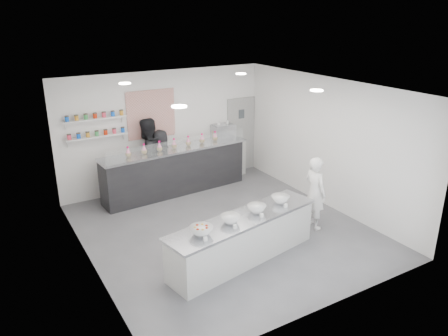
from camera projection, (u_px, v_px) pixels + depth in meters
The scene contains 26 objects.
floor at pixel (224, 230), 9.24m from camera, with size 6.00×6.00×0.00m, color #515156.
ceiling at pixel (224, 88), 8.21m from camera, with size 6.00×6.00×0.00m, color white.
back_wall at pixel (165, 130), 11.15m from camera, with size 5.50×5.50×0.00m, color white.
left_wall at pixel (85, 190), 7.41m from camera, with size 6.00×6.00×0.00m, color white.
right_wall at pixel (327, 143), 10.04m from camera, with size 6.00×6.00×0.00m, color white.
back_door at pixel (241, 135), 12.38m from camera, with size 0.88×0.04×2.10m, color gray.
pattern_panel at pixel (151, 114), 10.81m from camera, with size 1.25×0.03×1.20m, color #A83529.
jar_shelf_lower at pixel (97, 136), 10.20m from camera, with size 1.45×0.22×0.04m, color silver.
jar_shelf_upper at pixel (95, 119), 10.06m from camera, with size 1.45×0.22×0.04m, color silver.
preserve_jars at pixel (96, 125), 10.09m from camera, with size 1.45×0.10×0.56m, color #FF4361, non-canonical shape.
downlight_0 at pixel (179, 106), 6.74m from camera, with size 0.24×0.24×0.02m, color white.
downlight_1 at pixel (317, 90), 8.08m from camera, with size 0.24×0.24×0.02m, color white.
downlight_2 at pixel (125, 83), 8.84m from camera, with size 0.24×0.24×0.02m, color white.
downlight_3 at pixel (241, 74), 10.18m from camera, with size 0.24×0.24×0.02m, color white.
prep_counter at pixel (243, 239), 8.01m from camera, with size 3.17×0.72×0.86m, color beige.
back_bar at pixel (175, 171), 10.94m from camera, with size 3.77×0.69×1.17m, color black.
sneeze_guard at pixel (181, 146), 10.43m from camera, with size 3.71×0.02×0.32m, color white.
espresso_ledge at pixel (221, 159), 12.05m from camera, with size 1.37×0.44×1.02m, color beige.
espresso_machine at pixel (223, 133), 11.83m from camera, with size 0.59×0.41×0.45m, color #93969E.
cup_stacks at pixel (216, 137), 11.75m from camera, with size 0.24×0.24×0.31m, color tan, non-canonical shape.
prep_bowls at pixel (244, 214), 7.84m from camera, with size 2.30×0.45×0.14m, color white, non-canonical shape.
label_cards at pixel (255, 228), 7.41m from camera, with size 2.01×0.04×0.07m, color white, non-canonical shape.
cookie_bags at pixel (174, 144), 10.70m from camera, with size 2.54×0.14×0.26m, color pink, non-canonical shape.
woman_prep at pixel (315, 193), 9.12m from camera, with size 0.57×0.38×1.57m, color white.
staff_left at pixel (148, 157), 10.72m from camera, with size 0.95×0.74×1.95m, color black.
staff_right at pixel (161, 161), 10.95m from camera, with size 0.79×0.51×1.61m, color black.
Camera 1 is at (-4.19, -7.09, 4.39)m, focal length 35.00 mm.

